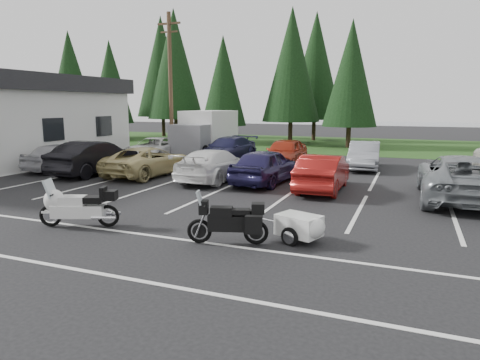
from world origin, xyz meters
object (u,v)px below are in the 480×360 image
object	(u,v)px
car_near_3	(215,165)
car_far_3	(364,155)
adventure_motorcycle	(227,217)
car_near_0	(62,156)
cargo_trailer	(299,228)
box_truck	(203,134)
car_near_2	(148,161)
car_far_0	(154,149)
car_near_5	(323,173)
car_near_6	(461,178)
car_near_1	(95,158)
car_far_2	(285,153)
touring_motorcycle	(78,203)
car_far_1	(228,149)
utility_pole	(171,82)
car_near_4	(266,166)

from	to	relation	value
car_near_3	car_far_3	distance (m)	8.34
car_far_3	adventure_motorcycle	size ratio (longest dim) A/B	1.98
car_near_0	cargo_trailer	size ratio (longest dim) A/B	2.87
box_truck	car_near_3	distance (m)	9.41
car_near_2	car_far_0	xyz separation A→B (m)	(-3.12, 5.26, -0.02)
car_near_5	car_near_6	xyz separation A→B (m)	(4.75, 0.01, 0.09)
car_near_1	car_far_3	size ratio (longest dim) A/B	1.14
car_far_2	touring_motorcycle	distance (m)	13.45
car_far_1	car_far_2	distance (m)	3.74
car_far_1	box_truck	bearing A→B (deg)	147.58
car_far_0	car_near_6	bearing A→B (deg)	-23.77
car_near_1	car_far_0	bearing A→B (deg)	-84.46
car_far_3	car_far_0	bearing A→B (deg)	179.75
car_near_3	car_far_2	distance (m)	5.64
car_near_1	cargo_trailer	xyz separation A→B (m)	(11.61, -6.42, -0.46)
touring_motorcycle	adventure_motorcycle	xyz separation A→B (m)	(4.32, 0.17, -0.01)
utility_pole	adventure_motorcycle	bearing A→B (deg)	-55.21
car_near_1	adventure_motorcycle	distance (m)	12.40
car_near_6	car_near_2	bearing A→B (deg)	-3.35
car_near_5	car_far_0	xyz separation A→B (m)	(-11.42, 5.78, -0.04)
adventure_motorcycle	car_near_5	bearing A→B (deg)	65.89
utility_pole	car_near_5	world-z (taller)	utility_pole
car_far_2	car_near_5	bearing A→B (deg)	-62.00
utility_pole	car_near_3	size ratio (longest dim) A/B	1.89
car_near_3	car_far_1	distance (m)	6.44
car_near_0	car_near_1	world-z (taller)	car_near_1
box_truck	car_far_3	world-z (taller)	box_truck
car_near_4	adventure_motorcycle	world-z (taller)	car_near_4
car_near_1	car_near_5	bearing A→B (deg)	-179.00
car_near_6	touring_motorcycle	xyz separation A→B (m)	(-9.90, -7.49, -0.13)
box_truck	car_near_1	world-z (taller)	box_truck
car_near_6	cargo_trailer	bearing A→B (deg)	57.08
car_near_0	car_far_0	size ratio (longest dim) A/B	0.88
car_near_1	car_near_5	world-z (taller)	car_near_1
car_near_0	car_near_2	world-z (taller)	car_near_0
car_near_4	car_far_2	xyz separation A→B (m)	(-0.67, 5.24, 0.01)
utility_pole	car_far_0	distance (m)	4.63
car_near_3	car_far_1	bearing A→B (deg)	-69.26
car_near_1	car_far_1	world-z (taller)	car_near_1
car_far_1	car_near_4	bearing A→B (deg)	-48.89
car_far_1	touring_motorcycle	world-z (taller)	car_far_1
car_far_1	touring_motorcycle	distance (m)	14.12
car_near_1	car_far_0	size ratio (longest dim) A/B	1.02
car_far_3	car_near_3	bearing A→B (deg)	-136.67
car_near_5	car_far_2	bearing A→B (deg)	-62.21
car_near_0	touring_motorcycle	size ratio (longest dim) A/B	1.74
car_near_4	car_near_5	bearing A→B (deg)	171.88
car_near_2	car_far_3	distance (m)	10.96
car_near_3	adventure_motorcycle	distance (m)	8.71
box_truck	car_far_1	xyz separation A→B (m)	(2.64, -2.01, -0.74)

